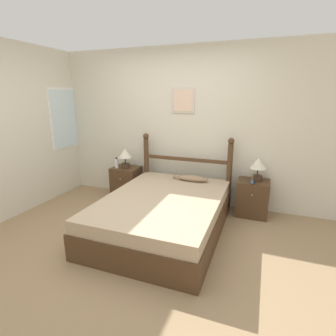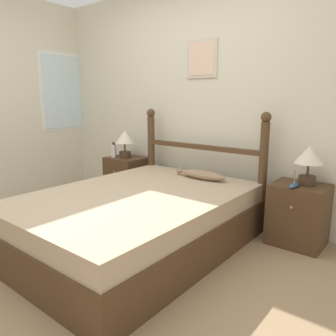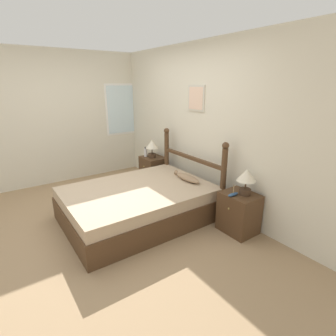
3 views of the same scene
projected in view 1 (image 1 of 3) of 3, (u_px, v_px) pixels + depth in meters
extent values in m
plane|color=#9E7F5B|center=(133.00, 248.00, 3.17)|extent=(16.00, 16.00, 0.00)
cube|color=beige|center=(179.00, 127.00, 4.39)|extent=(6.40, 0.06, 2.55)
cube|color=beige|center=(183.00, 100.00, 4.21)|extent=(0.38, 0.02, 0.40)
cube|color=beige|center=(183.00, 100.00, 4.20)|extent=(0.32, 0.01, 0.34)
cube|color=white|center=(68.00, 118.00, 4.86)|extent=(0.01, 0.88, 1.09)
cube|color=silver|center=(68.00, 118.00, 4.85)|extent=(0.01, 0.80, 1.01)
cube|color=#4C331E|center=(164.00, 219.00, 3.55)|extent=(1.51, 2.08, 0.33)
cube|color=tan|center=(163.00, 202.00, 3.48)|extent=(1.47, 2.04, 0.16)
cylinder|color=#4C331E|center=(147.00, 169.00, 4.59)|extent=(0.08, 0.08, 1.08)
sphere|color=#4C331E|center=(146.00, 136.00, 4.44)|extent=(0.10, 0.10, 0.10)
cylinder|color=#4C331E|center=(229.00, 178.00, 4.11)|extent=(0.08, 0.08, 1.08)
sphere|color=#4C331E|center=(231.00, 141.00, 3.95)|extent=(0.10, 0.10, 0.10)
cube|color=#4C331E|center=(186.00, 159.00, 4.29)|extent=(1.42, 0.06, 0.05)
cube|color=#4C331E|center=(126.00, 182.00, 4.73)|extent=(0.47, 0.39, 0.55)
sphere|color=tan|center=(120.00, 179.00, 4.51)|extent=(0.02, 0.02, 0.02)
cube|color=#4C331E|center=(252.00, 198.00, 3.99)|extent=(0.47, 0.39, 0.55)
sphere|color=tan|center=(252.00, 195.00, 3.77)|extent=(0.02, 0.02, 0.02)
cylinder|color=#422D1E|center=(126.00, 166.00, 4.62)|extent=(0.15, 0.15, 0.08)
cylinder|color=#422D1E|center=(125.00, 160.00, 4.60)|extent=(0.02, 0.02, 0.11)
cone|color=beige|center=(125.00, 153.00, 4.56)|extent=(0.24, 0.24, 0.16)
cylinder|color=#422D1E|center=(257.00, 178.00, 3.92)|extent=(0.15, 0.15, 0.08)
cylinder|color=#422D1E|center=(258.00, 172.00, 3.90)|extent=(0.02, 0.02, 0.11)
cone|color=beige|center=(258.00, 163.00, 3.86)|extent=(0.24, 0.24, 0.16)
cylinder|color=white|center=(117.00, 164.00, 4.60)|extent=(0.06, 0.06, 0.16)
sphere|color=#333338|center=(116.00, 158.00, 4.58)|extent=(0.04, 0.04, 0.04)
ellipsoid|color=#335684|center=(252.00, 182.00, 3.81)|extent=(0.06, 0.18, 0.04)
cylinder|color=#997F56|center=(253.00, 177.00, 3.79)|extent=(0.01, 0.01, 0.12)
ellipsoid|color=#997A5B|center=(192.00, 178.00, 4.09)|extent=(0.50, 0.16, 0.09)
cone|color=#997A5B|center=(176.00, 176.00, 4.18)|extent=(0.06, 0.08, 0.08)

